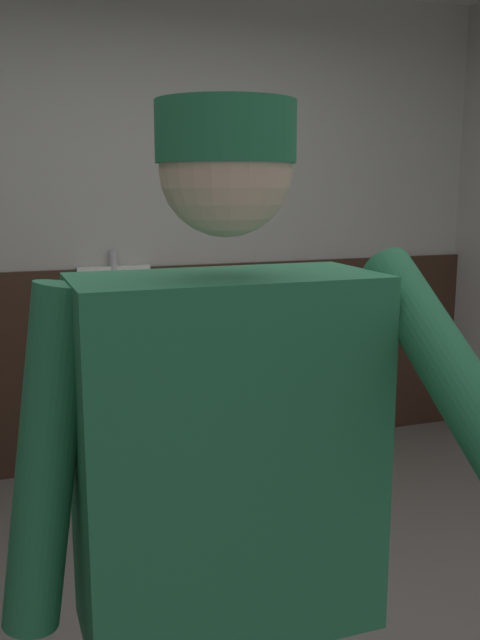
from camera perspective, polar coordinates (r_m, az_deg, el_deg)
name	(u,v)px	position (r m, az deg, el deg)	size (l,w,h in m)	color
wall_back	(143,230)	(4.05, -7.85, 7.20)	(4.74, 0.12, 2.67)	#B2B2AD
wainscot_band_back	(149,365)	(4.10, -7.35, -3.64)	(4.14, 0.03, 1.14)	#382319
urinal_solo	(120,337)	(3.87, -9.66, -1.38)	(0.40, 0.34, 1.24)	white
person	(229,525)	(1.26, -0.92, -16.21)	(0.72, 0.60, 1.72)	#2D3342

